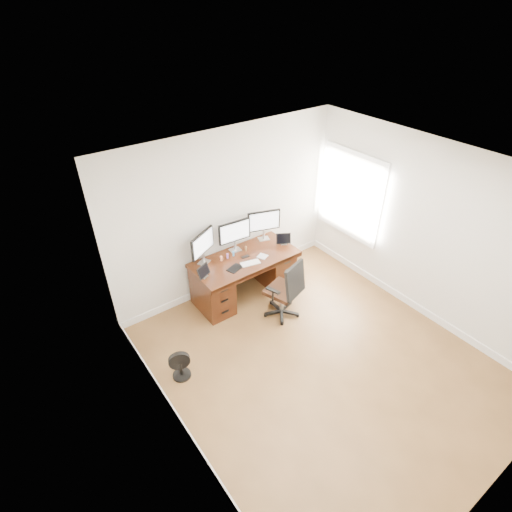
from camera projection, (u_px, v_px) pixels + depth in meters
ground at (320, 362)px, 5.51m from camera, size 4.50×4.50×0.00m
back_wall at (228, 213)px, 6.24m from camera, size 4.00×0.10×2.70m
right_wall at (423, 231)px, 5.79m from camera, size 0.10×4.50×2.70m
desk at (244, 274)px, 6.50m from camera, size 1.70×0.80×0.75m
office_chair at (285, 298)px, 6.12m from camera, size 0.67×0.67×1.01m
floor_fan at (181, 365)px, 5.21m from camera, size 0.29×0.24×0.42m
monitor_left at (203, 244)px, 5.99m from camera, size 0.51×0.28×0.53m
monitor_center at (235, 232)px, 6.27m from camera, size 0.55×0.15×0.53m
monitor_right at (264, 222)px, 6.56m from camera, size 0.53×0.21×0.53m
tablet_left at (204, 272)px, 5.83m from camera, size 0.25×0.16×0.19m
tablet_right at (284, 240)px, 6.57m from camera, size 0.24×0.18×0.19m
keyboard at (250, 263)px, 6.15m from camera, size 0.32×0.19×0.01m
trackpad at (262, 256)px, 6.31m from camera, size 0.19×0.19×0.01m
drawing_tablet at (235, 268)px, 6.04m from camera, size 0.27×0.22×0.01m
phone at (245, 257)px, 6.30m from camera, size 0.13×0.07×0.01m
figurine_orange at (221, 258)px, 6.19m from camera, size 0.04×0.04×0.09m
figurine_purple at (227, 256)px, 6.24m from camera, size 0.04×0.04×0.09m
figurine_blue at (233, 253)px, 6.30m from camera, size 0.04×0.04×0.09m
figurine_brown at (246, 248)px, 6.42m from camera, size 0.04×0.04×0.09m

